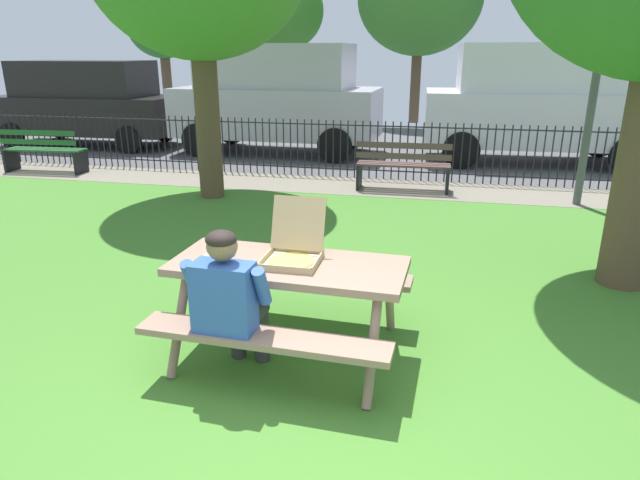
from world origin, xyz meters
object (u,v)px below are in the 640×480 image
object	(u,v)px
pizza_box_open	(294,250)
parked_car_left	(277,96)
park_bench_left	(44,151)
far_tree_left	(162,27)
pizza_slice_on_table	(220,256)
park_bench_center	(403,167)
parked_car_far_left	(87,102)
picnic_table_foreground	(289,283)
adult_at_table	(230,299)
lamp_post_walkway	(606,11)
parked_car_center	(540,101)
far_tree_midleft	(280,12)

from	to	relation	value
pizza_box_open	parked_car_left	bearing A→B (deg)	107.45
park_bench_left	parked_car_left	size ratio (longest dim) A/B	0.34
far_tree_left	pizza_slice_on_table	bearing A→B (deg)	-61.60
park_bench_center	parked_car_far_left	size ratio (longest dim) A/B	0.35
picnic_table_foreground	adult_at_table	size ratio (longest dim) A/B	1.56
lamp_post_walkway	parked_car_far_left	bearing A→B (deg)	162.29
pizza_slice_on_table	parked_car_center	world-z (taller)	parked_car_center
far_tree_midleft	pizza_slice_on_table	bearing A→B (deg)	-75.48
picnic_table_foreground	far_tree_left	size ratio (longest dim) A/B	0.44
park_bench_left	far_tree_midleft	bearing A→B (deg)	78.12
parked_car_center	pizza_box_open	bearing A→B (deg)	-108.85
pizza_box_open	adult_at_table	distance (m)	0.66
far_tree_left	park_bench_left	bearing A→B (deg)	-76.81
pizza_box_open	adult_at_table	xyz separation A→B (m)	(-0.32, -0.55, -0.20)
far_tree_left	far_tree_midleft	bearing A→B (deg)	0.00
parked_car_far_left	far_tree_left	xyz separation A→B (m)	(-1.22, 6.65, 2.01)
parked_car_center	park_bench_center	bearing A→B (deg)	-129.14
parked_car_far_left	parked_car_left	size ratio (longest dim) A/B	0.98
pizza_slice_on_table	park_bench_left	size ratio (longest dim) A/B	0.15
parked_car_left	picnic_table_foreground	bearing A→B (deg)	-72.83
pizza_slice_on_table	lamp_post_walkway	world-z (taller)	lamp_post_walkway
pizza_box_open	park_bench_left	size ratio (longest dim) A/B	0.32
adult_at_table	far_tree_midleft	size ratio (longest dim) A/B	0.24
adult_at_table	parked_car_left	size ratio (longest dim) A/B	0.25
far_tree_midleft	adult_at_table	bearing A→B (deg)	-74.99
pizza_box_open	parked_car_left	world-z (taller)	parked_car_left
pizza_slice_on_table	parked_car_left	distance (m)	9.12
pizza_slice_on_table	park_bench_left	world-z (taller)	park_bench_left
pizza_box_open	park_bench_left	xyz separation A→B (m)	(-6.67, 5.62, -0.44)
picnic_table_foreground	far_tree_left	bearing A→B (deg)	119.98
park_bench_left	lamp_post_walkway	xyz separation A→B (m)	(9.87, -0.33, 2.42)
pizza_box_open	parked_car_center	world-z (taller)	parked_car_center
parked_car_left	parked_car_center	size ratio (longest dim) A/B	0.99
parked_car_far_left	parked_car_left	distance (m)	4.99
adult_at_table	far_tree_midleft	bearing A→B (deg)	105.01
park_bench_center	far_tree_midleft	distance (m)	11.46
adult_at_table	parked_car_center	xyz separation A→B (m)	(3.32, 9.33, 0.65)
parked_car_left	far_tree_midleft	distance (m)	7.26
adult_at_table	park_bench_center	size ratio (longest dim) A/B	0.74
parked_car_far_left	far_tree_left	world-z (taller)	far_tree_left
pizza_slice_on_table	far_tree_left	xyz separation A→B (m)	(-8.38, 15.50, 2.33)
pizza_box_open	lamp_post_walkway	xyz separation A→B (m)	(3.20, 5.29, 1.98)
park_bench_center	parked_car_far_left	bearing A→B (deg)	158.84
parked_car_far_left	pizza_box_open	bearing A→B (deg)	-48.60
park_bench_left	parked_car_center	xyz separation A→B (m)	(9.67, 3.16, 0.89)
far_tree_left	adult_at_table	bearing A→B (deg)	-61.58
park_bench_left	park_bench_center	world-z (taller)	same
picnic_table_foreground	parked_car_center	bearing A→B (deg)	71.09
park_bench_center	park_bench_left	bearing A→B (deg)	180.00
picnic_table_foreground	far_tree_midleft	world-z (taller)	far_tree_midleft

